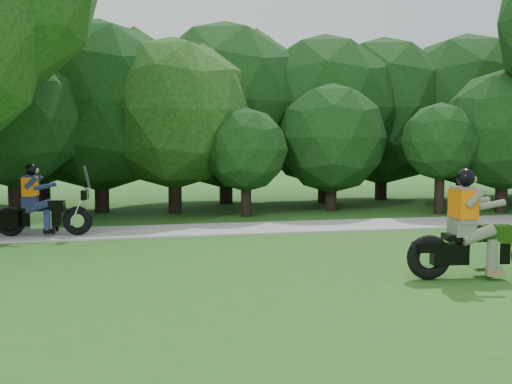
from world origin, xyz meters
name	(u,v)px	position (x,y,z in m)	size (l,w,h in m)	color
ground	(497,298)	(0.00, 0.00, 0.00)	(100.00, 100.00, 0.00)	#2D661D
walkway	(326,226)	(0.00, 8.00, 0.03)	(60.00, 2.20, 0.06)	#A3A39D
tree_line	(293,114)	(0.86, 14.68, 3.66)	(40.27, 12.25, 7.43)	black
chopper_motorcycle	(475,238)	(0.41, 1.25, 0.72)	(2.74, 0.83, 1.96)	black
touring_motorcycle	(38,210)	(-7.88, 7.63, 0.73)	(2.43, 0.84, 1.85)	black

